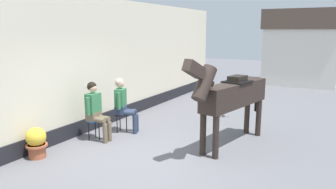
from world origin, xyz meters
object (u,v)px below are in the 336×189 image
at_px(flower_planter_near, 36,142).
at_px(spare_stool_white, 225,104).
at_px(seated_visitor_far, 123,102).
at_px(seated_visitor_near, 96,108).
at_px(saddled_horse_center, 232,95).

relative_size(flower_planter_near, spare_stool_white, 1.39).
height_order(seated_visitor_far, flower_planter_near, seated_visitor_far).
relative_size(seated_visitor_near, seated_visitor_far, 1.00).
distance_m(seated_visitor_far, saddled_horse_center, 2.74).
bearing_deg(saddled_horse_center, flower_planter_near, -141.73).
bearing_deg(seated_visitor_far, spare_stool_white, 56.14).
bearing_deg(saddled_horse_center, seated_visitor_far, -173.21).
xyz_separation_m(saddled_horse_center, spare_stool_white, (-0.91, 2.34, -0.76)).
distance_m(seated_visitor_near, seated_visitor_far, 0.83).
distance_m(saddled_horse_center, flower_planter_near, 4.20).
distance_m(seated_visitor_near, flower_planter_near, 1.53).
distance_m(saddled_horse_center, spare_stool_white, 2.62).
bearing_deg(seated_visitor_far, saddled_horse_center, 6.79).
bearing_deg(spare_stool_white, saddled_horse_center, -68.68).
height_order(saddled_horse_center, spare_stool_white, saddled_horse_center).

